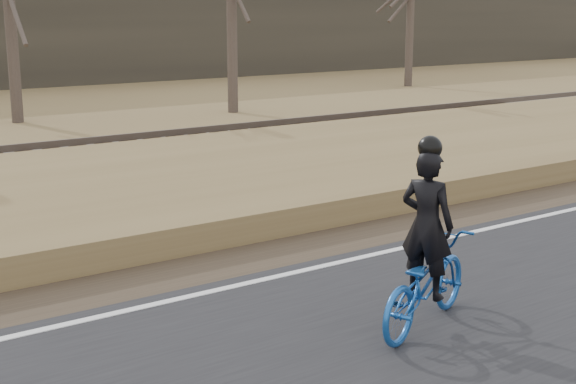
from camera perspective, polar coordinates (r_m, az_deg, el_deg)
ground at (r=9.40m, az=-12.45°, el=-9.32°), size 120.00×120.00×0.00m
edge_line at (r=9.55m, az=-12.94°, el=-8.57°), size 120.00×0.12×0.01m
shoulder at (r=10.44m, az=-15.04°, el=-7.06°), size 120.00×1.60×0.04m
embankment at (r=13.13m, az=-19.64°, el=-2.35°), size 120.00×5.00×0.44m
cyclist at (r=8.93m, az=9.73°, el=-5.39°), size 2.06×1.33×2.14m
bare_tree_right at (r=27.70m, az=-4.04°, el=13.11°), size 0.36×0.36×7.22m
bare_tree_far_right at (r=37.58m, az=8.72°, el=13.20°), size 0.36×0.36×7.55m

